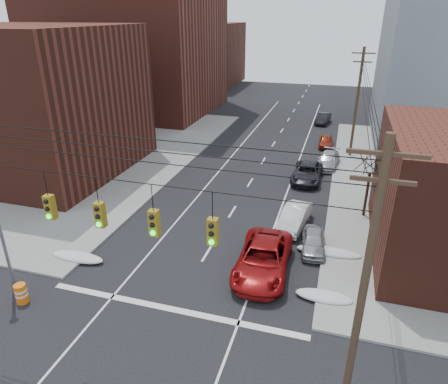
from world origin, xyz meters
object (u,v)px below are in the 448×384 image
Objects in this scene: parked_car_f at (323,118)px; parked_car_c at (307,173)px; parked_car_b at (294,217)px; lot_car_a at (105,157)px; parked_car_a at (313,242)px; parked_car_e at (326,141)px; parked_car_d at (328,160)px; lot_car_c at (49,158)px; red_pickup at (263,259)px; lot_car_d at (111,142)px; lot_car_b at (105,155)px; construction_barrel at (21,293)px.

parked_car_c is at bearing -82.76° from parked_car_f.
parked_car_b is 0.94× the size of lot_car_a.
parked_car_e is (-0.58, 22.37, 0.01)m from parked_car_a.
parked_car_d is 21.94m from lot_car_a.
lot_car_a reaches higher than parked_car_a.
red_pickup is at bearing -116.77° from lot_car_c.
red_pickup reaches higher than lot_car_c.
red_pickup reaches higher than lot_car_d.
lot_car_b is 1.13× the size of lot_car_d.
construction_barrel is at bearing -115.28° from parked_car_e.
parked_car_d is at bearing 80.28° from red_pickup.
parked_car_a is 0.74× the size of lot_car_b.
parked_car_e is at bearing 101.46° from parked_car_d.
lot_car_a is at bearing -138.04° from lot_car_b.
lot_car_d is at bearing 16.37° from lot_car_a.
lot_car_b is (-20.04, 7.81, 0.10)m from parked_car_b.
lot_car_a is at bearing 143.17° from red_pickup.
red_pickup reaches higher than parked_car_f.
parked_car_d reaches higher than parked_car_a.
parked_car_c is 1.12× the size of lot_car_a.
lot_car_c reaches higher than lot_car_d.
lot_car_d is (-23.25, -1.53, 0.22)m from parked_car_d.
lot_car_c reaches higher than parked_car_c.
lot_car_d is (-22.67, -8.03, 0.27)m from parked_car_e.
lot_car_a is at bearing 168.08° from parked_car_b.
lot_car_b is (-19.02, 13.73, -0.04)m from red_pickup.
parked_car_a is 0.69× the size of parked_car_c.
red_pickup is at bearing -154.48° from lot_car_d.
lot_car_a is 5.16m from lot_car_d.
construction_barrel is (-12.60, -21.16, -0.18)m from parked_car_c.
lot_car_a reaches higher than parked_car_e.
parked_car_f is (-1.02, 10.53, 0.07)m from parked_car_e.
construction_barrel is (-14.20, -9.48, -0.07)m from parked_car_a.
parked_car_c is 4.93× the size of construction_barrel.
construction_barrel is (12.07, -17.55, -0.36)m from lot_car_c.
lot_car_b is at bearing -159.78° from parked_car_d.
parked_car_b is at bearing -142.35° from lot_car_d.
parked_car_c is 4.48m from parked_car_d.
parked_car_e is at bearing 86.30° from parked_car_a.
lot_car_b is (-20.04, -22.38, 0.14)m from parked_car_f.
parked_car_b is 4.15× the size of construction_barrel.
parked_car_f is at bearing 87.60° from parked_car_a.
parked_car_b is at bearing 115.35° from parked_car_a.
parked_car_d is 4.34× the size of construction_barrel.
lot_car_a is 0.90× the size of lot_car_c.
lot_car_a is at bearing -178.82° from lot_car_d.
parked_car_f is 0.96× the size of lot_car_d.
red_pickup is 27.08m from lot_car_d.
lot_car_b is 5.25m from lot_car_c.
parked_car_d is 1.11× the size of parked_car_f.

